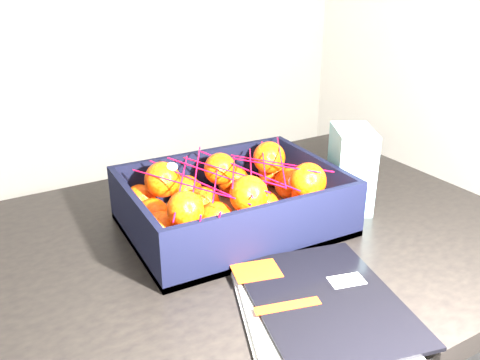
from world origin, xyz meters
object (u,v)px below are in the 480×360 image
table (218,289)px  magazine_stack (318,306)px  retail_carton (351,169)px  produce_crate (233,211)px

table → magazine_stack: magazine_stack is taller
magazine_stack → retail_carton: bearing=44.3°
magazine_stack → table: bearing=100.8°
magazine_stack → retail_carton: 0.38m
magazine_stack → produce_crate: size_ratio=0.84×
produce_crate → retail_carton: 0.26m
produce_crate → retail_carton: retail_carton is taller
table → retail_carton: size_ratio=7.24×
retail_carton → produce_crate: bearing=-162.0°
table → magazine_stack: size_ratio=3.71×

